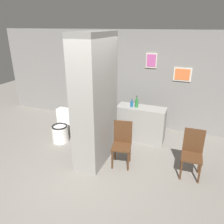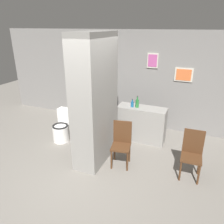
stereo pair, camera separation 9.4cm
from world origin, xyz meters
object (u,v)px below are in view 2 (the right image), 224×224
Objects in this scene: toilet at (62,128)px; chair_by_doorway at (192,153)px; bicycle at (100,118)px; chair_near_pillar at (122,142)px; bottle_tall at (137,103)px.

chair_by_doorway is (3.06, -0.26, 0.18)m from toilet.
chair_near_pillar is at bearing -48.75° from bicycle.
chair_near_pillar is (1.71, -0.39, 0.18)m from toilet.
bottle_tall reaches higher than chair_by_doorway.
bottle_tall is at bearing 80.53° from chair_near_pillar.
chair_by_doorway reaches higher than toilet.
chair_by_doorway is (1.34, 0.13, 0.00)m from chair_near_pillar.
chair_by_doorway is at bearing -35.52° from bottle_tall.
chair_by_doorway is 2.64m from bicycle.
bicycle is at bearing 120.77° from chair_near_pillar.
chair_by_doorway is 0.54× the size of bicycle.
chair_near_pillar is 1.00× the size of chair_by_doorway.
toilet is 2.65× the size of bottle_tall.
toilet is at bearing 173.38° from chair_by_doorway.
chair_near_pillar reaches higher than bicycle.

